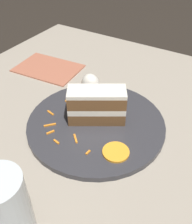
% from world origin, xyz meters
% --- Properties ---
extents(ground_plane, '(6.00, 6.00, 0.00)m').
position_xyz_m(ground_plane, '(0.00, 0.00, 0.00)').
color(ground_plane, black).
rests_on(ground_plane, ground).
extents(dining_table, '(0.94, 0.92, 0.03)m').
position_xyz_m(dining_table, '(0.00, 0.00, 0.02)').
color(dining_table, gray).
rests_on(dining_table, ground).
extents(plate, '(0.31, 0.31, 0.01)m').
position_xyz_m(plate, '(-0.01, 0.01, 0.04)').
color(plate, '#333338').
rests_on(plate, dining_table).
extents(cake_slice, '(0.13, 0.11, 0.08)m').
position_xyz_m(cake_slice, '(-0.02, 0.02, 0.08)').
color(cake_slice, brown).
rests_on(cake_slice, plate).
extents(cream_dollop, '(0.05, 0.04, 0.05)m').
position_xyz_m(cream_dollop, '(-0.08, 0.10, 0.07)').
color(cream_dollop, white).
rests_on(cream_dollop, plate).
extents(orange_garnish, '(0.05, 0.05, 0.00)m').
position_xyz_m(orange_garnish, '(0.07, -0.05, 0.05)').
color(orange_garnish, orange).
rests_on(orange_garnish, plate).
extents(carrot_shreds_scatter, '(0.15, 0.20, 0.00)m').
position_xyz_m(carrot_shreds_scatter, '(-0.07, -0.03, 0.05)').
color(carrot_shreds_scatter, orange).
rests_on(carrot_shreds_scatter, plate).
extents(drinking_glass, '(0.07, 0.07, 0.14)m').
position_xyz_m(drinking_glass, '(0.01, -0.27, 0.09)').
color(drinking_glass, silver).
rests_on(drinking_glass, dining_table).
extents(menu_card, '(0.20, 0.15, 0.00)m').
position_xyz_m(menu_card, '(-0.27, 0.15, 0.03)').
color(menu_card, '#B2664C').
rests_on(menu_card, dining_table).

